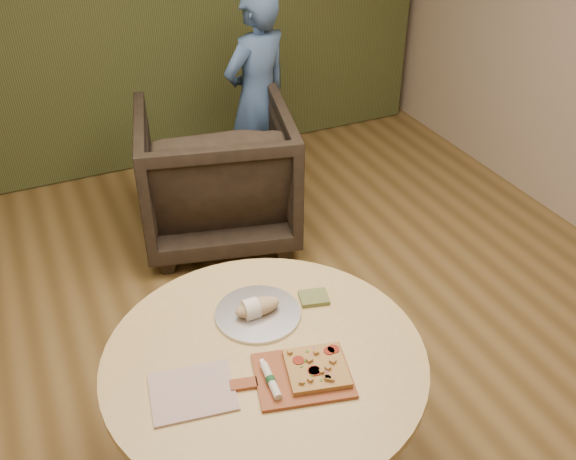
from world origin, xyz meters
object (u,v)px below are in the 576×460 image
at_px(flatbread_pizza, 317,368).
at_px(serving_tray, 258,314).
at_px(pedestal_table, 265,381).
at_px(armchair, 216,168).
at_px(pizza_paddle, 300,376).
at_px(bread_roll, 256,308).
at_px(person_standing, 257,99).
at_px(cutlery_roll, 271,380).

bearing_deg(flatbread_pizza, serving_tray, 101.01).
bearing_deg(pedestal_table, armchair, 76.52).
relative_size(pedestal_table, pizza_paddle, 2.66).
xyz_separation_m(pedestal_table, flatbread_pizza, (0.14, -0.16, 0.17)).
bearing_deg(bread_roll, person_standing, 67.50).
bearing_deg(bread_roll, armchair, 76.59).
height_order(armchair, person_standing, person_standing).
bearing_deg(person_standing, serving_tray, 47.60).
height_order(pedestal_table, person_standing, person_standing).
relative_size(pedestal_table, person_standing, 0.82).
bearing_deg(serving_tray, pedestal_table, -106.09).
relative_size(flatbread_pizza, person_standing, 0.17).
xyz_separation_m(cutlery_roll, person_standing, (0.96, 2.46, -0.01)).
xyz_separation_m(bread_roll, person_standing, (0.86, 2.08, -0.02)).
xyz_separation_m(flatbread_pizza, bread_roll, (-0.08, 0.39, 0.02)).
relative_size(pizza_paddle, cutlery_roll, 2.37).
xyz_separation_m(flatbread_pizza, serving_tray, (-0.08, 0.39, -0.02)).
relative_size(cutlery_roll, bread_roll, 1.03).
height_order(cutlery_roll, person_standing, person_standing).
bearing_deg(person_standing, bread_roll, 47.40).
bearing_deg(pizza_paddle, cutlery_roll, -169.70).
relative_size(pizza_paddle, flatbread_pizza, 1.77).
relative_size(pizza_paddle, serving_tray, 1.32).
distance_m(flatbread_pizza, serving_tray, 0.40).
distance_m(pizza_paddle, armchair, 2.15).
relative_size(serving_tray, bread_roll, 1.84).
xyz_separation_m(pizza_paddle, bread_roll, (-0.02, 0.38, 0.04)).
height_order(serving_tray, bread_roll, bread_roll).
distance_m(pedestal_table, armchair, 2.00).
height_order(pedestal_table, armchair, armchair).
xyz_separation_m(cutlery_roll, armchair, (0.50, 2.09, -0.28)).
relative_size(serving_tray, armchair, 0.35).
height_order(flatbread_pizza, armchair, armchair).
relative_size(flatbread_pizza, cutlery_roll, 1.33).
bearing_deg(cutlery_roll, person_standing, 73.74).
distance_m(pedestal_table, person_standing, 2.49).
distance_m(pizza_paddle, cutlery_roll, 0.12).
height_order(pedestal_table, bread_roll, bread_roll).
bearing_deg(pizza_paddle, armchair, 93.10).
xyz_separation_m(pizza_paddle, armchair, (0.39, 2.10, -0.25)).
bearing_deg(pizza_paddle, serving_tray, 105.14).
height_order(cutlery_roll, serving_tray, cutlery_roll).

